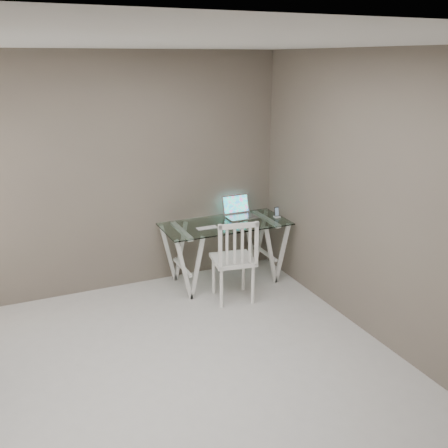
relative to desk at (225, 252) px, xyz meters
name	(u,v)px	position (x,y,z in m)	size (l,w,h in m)	color
room	(168,191)	(-1.26, -1.83, 1.33)	(4.50, 4.52, 2.71)	#B9B6B1
desk	(225,252)	(0.00, 0.00, 0.00)	(1.50, 0.70, 0.75)	silver
chair	(235,257)	(-0.12, -0.54, 0.15)	(0.51, 0.51, 0.97)	white
laptop	(239,211)	(0.27, 0.19, 0.42)	(0.36, 0.32, 0.25)	silver
keyboard	(207,228)	(-0.27, -0.08, 0.37)	(0.26, 0.11, 0.01)	silver
mouse	(231,227)	(-0.02, -0.21, 0.38)	(0.12, 0.07, 0.04)	white
phone_dock	(277,215)	(0.67, -0.04, 0.40)	(0.07, 0.07, 0.13)	white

